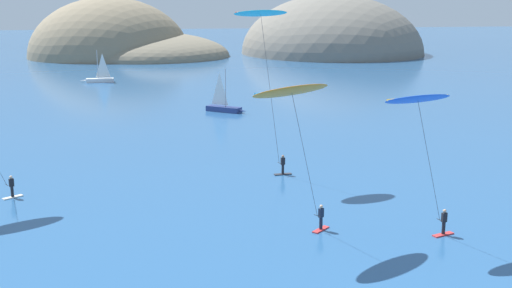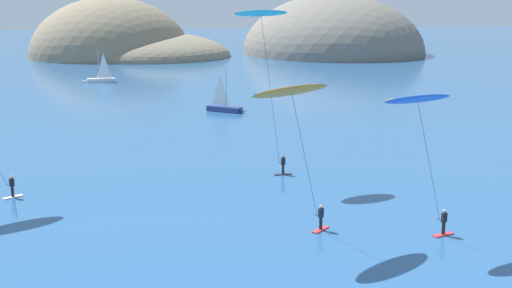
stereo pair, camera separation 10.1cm
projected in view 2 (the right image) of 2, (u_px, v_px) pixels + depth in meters
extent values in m
ellipsoid|color=slate|center=(332.00, 53.00, 175.34)|extent=(48.76, 54.86, 31.64)
ellipsoid|color=#7A705B|center=(150.00, 57.00, 165.54)|extent=(41.59, 41.52, 12.51)
ellipsoid|color=#84755B|center=(112.00, 56.00, 165.75)|extent=(41.05, 40.25, 30.16)
cube|color=navy|center=(224.00, 109.00, 84.54)|extent=(4.63, 4.08, 0.70)
cone|color=navy|center=(240.00, 111.00, 83.40)|extent=(2.11, 1.86, 0.67)
cylinder|color=#B2B2B7|center=(226.00, 88.00, 83.77)|extent=(0.12, 0.12, 5.00)
pyramid|color=white|center=(220.00, 89.00, 84.23)|extent=(1.46, 1.18, 4.25)
cylinder|color=#A5A5AD|center=(221.00, 104.00, 84.69)|extent=(1.46, 1.18, 0.08)
cube|color=white|center=(101.00, 80.00, 114.44)|extent=(4.86, 1.63, 0.70)
cone|color=white|center=(87.00, 81.00, 113.95)|extent=(2.19, 0.77, 0.67)
cylinder|color=#B2B2B7|center=(98.00, 64.00, 113.75)|extent=(0.12, 0.12, 5.00)
pyramid|color=white|center=(104.00, 65.00, 113.97)|extent=(1.80, 0.17, 4.25)
cylinder|color=#A5A5AD|center=(104.00, 77.00, 114.43)|extent=(1.80, 0.17, 0.08)
cube|color=red|center=(321.00, 230.00, 41.25)|extent=(1.37, 1.32, 0.08)
cylinder|color=#192338|center=(321.00, 223.00, 41.16)|extent=(0.22, 0.22, 0.80)
cube|color=#192338|center=(321.00, 213.00, 41.00)|extent=(0.39, 0.35, 0.60)
sphere|color=beige|center=(321.00, 206.00, 40.91)|extent=(0.22, 0.22, 0.22)
cylinder|color=black|center=(317.00, 216.00, 40.81)|extent=(0.32, 0.49, 0.04)
ellipsoid|color=orange|center=(292.00, 91.00, 37.45)|extent=(5.82, 4.30, 0.93)
cylinder|color=#0F7FE5|center=(292.00, 90.00, 37.44)|extent=(4.93, 3.13, 0.16)
cylinder|color=#333338|center=(305.00, 157.00, 39.14)|extent=(2.08, 1.29, 8.14)
cube|color=#2D2D33|center=(283.00, 174.00, 54.30)|extent=(1.53, 0.54, 0.08)
cylinder|color=black|center=(283.00, 169.00, 54.20)|extent=(0.22, 0.22, 0.80)
cube|color=black|center=(283.00, 161.00, 54.04)|extent=(0.38, 0.28, 0.60)
sphere|color=#9E7051|center=(283.00, 156.00, 53.95)|extent=(0.22, 0.22, 0.22)
cylinder|color=black|center=(279.00, 163.00, 53.93)|extent=(0.18, 0.54, 0.04)
ellipsoid|color=#23B2C6|center=(261.00, 13.00, 50.49)|extent=(4.86, 2.81, 0.70)
cylinder|color=#DB4C38|center=(261.00, 13.00, 50.48)|extent=(4.24, 1.29, 0.16)
cylinder|color=#333338|center=(270.00, 91.00, 52.22)|extent=(1.70, 0.48, 12.28)
cube|color=silver|center=(13.00, 197.00, 48.04)|extent=(1.45, 1.20, 0.08)
cylinder|color=black|center=(12.00, 191.00, 47.95)|extent=(0.22, 0.22, 0.80)
cube|color=black|center=(12.00, 182.00, 47.79)|extent=(0.39, 0.34, 0.60)
sphere|color=beige|center=(11.00, 177.00, 47.70)|extent=(0.22, 0.22, 0.22)
cylinder|color=black|center=(7.00, 185.00, 47.60)|extent=(0.31, 0.50, 0.04)
cube|color=red|center=(443.00, 235.00, 40.37)|extent=(1.55, 0.87, 0.08)
cylinder|color=black|center=(443.00, 228.00, 40.27)|extent=(0.22, 0.22, 0.80)
cube|color=black|center=(444.00, 217.00, 40.12)|extent=(0.38, 0.29, 0.60)
sphere|color=tan|center=(445.00, 211.00, 40.03)|extent=(0.22, 0.22, 0.22)
cylinder|color=black|center=(440.00, 220.00, 40.00)|extent=(0.19, 0.54, 0.04)
ellipsoid|color=blue|center=(418.00, 99.00, 37.34)|extent=(4.80, 2.41, 0.77)
cylinder|color=gold|center=(418.00, 98.00, 37.33)|extent=(4.30, 1.38, 0.16)
cylinder|color=#333338|center=(429.00, 162.00, 38.68)|extent=(2.19, 0.65, 7.69)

